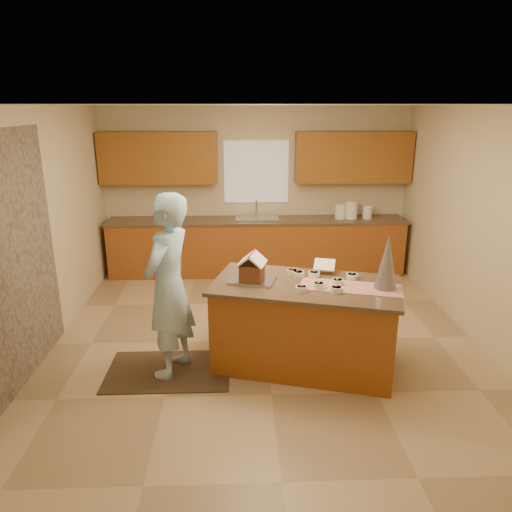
% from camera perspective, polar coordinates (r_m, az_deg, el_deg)
% --- Properties ---
extents(floor, '(5.50, 5.50, 0.00)m').
position_cam_1_polar(floor, '(5.84, 1.07, -9.99)').
color(floor, tan).
rests_on(floor, ground).
extents(ceiling, '(5.50, 5.50, 0.00)m').
position_cam_1_polar(ceiling, '(5.18, 1.25, 17.56)').
color(ceiling, silver).
rests_on(ceiling, floor).
extents(wall_back, '(5.50, 5.50, 0.00)m').
position_cam_1_polar(wall_back, '(8.04, 0.02, 7.87)').
color(wall_back, beige).
rests_on(wall_back, floor).
extents(wall_front, '(5.50, 5.50, 0.00)m').
position_cam_1_polar(wall_front, '(2.79, 4.47, -11.42)').
color(wall_front, beige).
rests_on(wall_front, floor).
extents(wall_left, '(5.50, 5.50, 0.00)m').
position_cam_1_polar(wall_left, '(5.78, -24.48, 2.44)').
color(wall_left, beige).
rests_on(wall_left, floor).
extents(wall_right, '(5.50, 5.50, 0.00)m').
position_cam_1_polar(wall_right, '(6.03, 25.62, 2.88)').
color(wall_right, beige).
rests_on(wall_right, floor).
extents(stone_accent, '(0.00, 2.50, 2.50)m').
position_cam_1_polar(stone_accent, '(5.09, -27.37, -1.01)').
color(stone_accent, gray).
rests_on(stone_accent, wall_left).
extents(window_curtain, '(1.05, 0.03, 1.00)m').
position_cam_1_polar(window_curtain, '(7.96, 0.03, 9.96)').
color(window_curtain, white).
rests_on(window_curtain, wall_back).
extents(back_counter_base, '(4.80, 0.60, 0.88)m').
position_cam_1_polar(back_counter_base, '(7.95, 0.10, 1.03)').
color(back_counter_base, brown).
rests_on(back_counter_base, floor).
extents(back_counter_top, '(4.85, 0.63, 0.04)m').
position_cam_1_polar(back_counter_top, '(7.83, 0.10, 4.26)').
color(back_counter_top, brown).
rests_on(back_counter_top, back_counter_base).
extents(upper_cabinet_left, '(1.85, 0.35, 0.80)m').
position_cam_1_polar(upper_cabinet_left, '(7.88, -11.50, 11.37)').
color(upper_cabinet_left, olive).
rests_on(upper_cabinet_left, wall_back).
extents(upper_cabinet_right, '(1.85, 0.35, 0.80)m').
position_cam_1_polar(upper_cabinet_right, '(8.00, 11.46, 11.46)').
color(upper_cabinet_right, olive).
rests_on(upper_cabinet_right, wall_back).
extents(sink, '(0.70, 0.45, 0.12)m').
position_cam_1_polar(sink, '(7.84, 0.10, 4.19)').
color(sink, silver).
rests_on(sink, back_counter_top).
extents(faucet, '(0.03, 0.03, 0.28)m').
position_cam_1_polar(faucet, '(7.98, 0.05, 5.67)').
color(faucet, silver).
rests_on(faucet, back_counter_top).
extents(island_base, '(2.01, 1.37, 0.89)m').
position_cam_1_polar(island_base, '(5.17, 5.76, -8.35)').
color(island_base, brown).
rests_on(island_base, floor).
extents(island_top, '(2.11, 1.47, 0.04)m').
position_cam_1_polar(island_top, '(4.99, 5.92, -3.51)').
color(island_top, brown).
rests_on(island_top, island_base).
extents(table_runner, '(1.08, 0.62, 0.01)m').
position_cam_1_polar(table_runner, '(4.95, 11.19, -3.65)').
color(table_runner, '#AB140C').
rests_on(table_runner, island_top).
extents(baking_tray, '(0.54, 0.46, 0.03)m').
position_cam_1_polar(baking_tray, '(5.02, -0.48, -2.85)').
color(baking_tray, silver).
rests_on(baking_tray, island_top).
extents(cookbook, '(0.26, 0.23, 0.10)m').
position_cam_1_polar(cookbook, '(5.30, 8.15, -1.04)').
color(cookbook, white).
rests_on(cookbook, island_top).
extents(tinsel_tree, '(0.28, 0.28, 0.56)m').
position_cam_1_polar(tinsel_tree, '(4.91, 15.32, -0.69)').
color(tinsel_tree, '#A5A4B0').
rests_on(tinsel_tree, island_top).
extents(rug, '(1.29, 0.84, 0.01)m').
position_cam_1_polar(rug, '(5.30, -10.33, -13.28)').
color(rug, black).
rests_on(rug, floor).
extents(boy, '(0.67, 0.81, 1.90)m').
position_cam_1_polar(boy, '(4.88, -10.35, -3.60)').
color(boy, '#A0C8E3').
rests_on(boy, rug).
extents(canister_a, '(0.18, 0.18, 0.24)m').
position_cam_1_polar(canister_a, '(7.98, 10.01, 5.26)').
color(canister_a, white).
rests_on(canister_a, back_counter_top).
extents(canister_b, '(0.20, 0.20, 0.29)m').
position_cam_1_polar(canister_b, '(8.01, 11.28, 5.41)').
color(canister_b, white).
rests_on(canister_b, back_counter_top).
extents(canister_c, '(0.15, 0.15, 0.22)m').
position_cam_1_polar(canister_c, '(8.08, 13.12, 5.16)').
color(canister_c, white).
rests_on(canister_c, back_counter_top).
extents(paper_towel, '(0.12, 0.12, 0.26)m').
position_cam_1_polar(paper_towel, '(7.88, -10.44, 5.17)').
color(paper_towel, white).
rests_on(paper_towel, back_counter_top).
extents(gingerbread_house, '(0.34, 0.35, 0.29)m').
position_cam_1_polar(gingerbread_house, '(4.98, -0.49, -1.56)').
color(gingerbread_house, brown).
rests_on(gingerbread_house, baking_tray).
extents(candy_bowls, '(0.74, 0.66, 0.06)m').
position_cam_1_polar(candy_bowls, '(5.02, 7.48, -2.85)').
color(candy_bowls, '#329EBE').
rests_on(candy_bowls, island_top).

